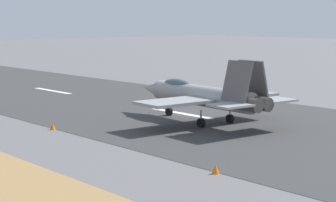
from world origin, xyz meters
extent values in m
plane|color=slate|center=(0.00, 0.00, 0.00)|extent=(400.00, 400.00, 0.00)
cube|color=#393939|center=(0.00, 0.00, 0.01)|extent=(240.00, 26.00, 0.02)
cube|color=white|center=(0.69, 0.00, 0.02)|extent=(8.00, 0.70, 0.00)
cube|color=white|center=(24.13, 0.00, 0.02)|extent=(8.00, 0.70, 0.00)
cylinder|color=gray|center=(-3.95, 1.92, 2.27)|extent=(11.93, 2.49, 1.73)
cone|color=gray|center=(3.32, 1.46, 2.27)|extent=(2.82, 1.64, 1.47)
ellipsoid|color=#3F5160|center=(-0.62, 1.71, 2.92)|extent=(3.66, 1.33, 1.10)
cylinder|color=#47423D|center=(-9.98, 2.86, 2.27)|extent=(2.27, 1.24, 1.10)
cylinder|color=#47423D|center=(-10.05, 1.77, 2.27)|extent=(2.27, 1.24, 1.10)
cube|color=gray|center=(-4.71, 5.72, 2.17)|extent=(3.76, 5.95, 0.24)
cube|color=gray|center=(-5.19, -1.74, 2.17)|extent=(3.76, 5.95, 0.24)
cube|color=gray|center=(-9.86, 4.71, 2.37)|extent=(2.58, 2.95, 0.16)
cube|color=gray|center=(-10.17, -0.08, 2.37)|extent=(2.58, 2.95, 0.16)
cube|color=#514D4F|center=(-9.04, 3.15, 3.97)|extent=(2.66, 1.11, 3.14)
cube|color=#514D4F|center=(-9.16, 1.36, 3.97)|extent=(2.66, 1.11, 3.14)
cylinder|color=silver|center=(0.59, 1.63, 0.70)|extent=(0.18, 0.18, 1.40)
cylinder|color=black|center=(0.59, 1.63, 0.38)|extent=(0.78, 0.35, 0.76)
cylinder|color=silver|center=(-5.65, 3.64, 0.70)|extent=(0.18, 0.18, 1.40)
cylinder|color=black|center=(-5.65, 3.64, 0.38)|extent=(0.78, 0.35, 0.76)
cylinder|color=silver|center=(-5.85, 0.44, 0.70)|extent=(0.18, 0.18, 1.40)
cylinder|color=black|center=(-5.85, 0.44, 0.38)|extent=(0.78, 0.35, 0.76)
cube|color=#1E2338|center=(8.75, -7.18, 0.42)|extent=(0.24, 0.36, 0.85)
cube|color=yellow|center=(8.75, -7.18, 1.05)|extent=(0.49, 0.37, 0.58)
sphere|color=tan|center=(8.75, -7.18, 1.49)|extent=(0.22, 0.22, 0.22)
cylinder|color=yellow|center=(9.04, -7.11, 1.02)|extent=(0.10, 0.10, 0.54)
cylinder|color=yellow|center=(8.46, -7.25, 1.02)|extent=(0.10, 0.10, 0.54)
cone|color=orange|center=(-16.68, 13.19, 0.28)|extent=(0.44, 0.44, 0.55)
cone|color=orange|center=(1.36, 13.19, 0.28)|extent=(0.44, 0.44, 0.55)
camera|label=1|loc=(-39.77, 36.82, 8.66)|focal=63.87mm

